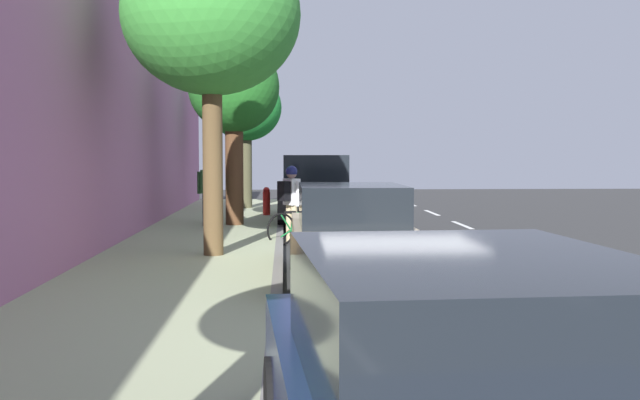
# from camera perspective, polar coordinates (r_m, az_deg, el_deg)

# --- Properties ---
(ground) EXTENTS (57.30, 57.30, 0.00)m
(ground) POSITION_cam_1_polar(r_m,az_deg,el_deg) (11.98, 6.17, -5.95)
(ground) COLOR #323232
(sidewalk) EXTENTS (3.23, 35.81, 0.15)m
(sidewalk) POSITION_cam_1_polar(r_m,az_deg,el_deg) (11.96, -11.49, -5.66)
(sidewalk) COLOR #A6B087
(sidewalk) RESTS_ON ground
(curb_edge) EXTENTS (0.16, 35.81, 0.15)m
(curb_edge) POSITION_cam_1_polar(r_m,az_deg,el_deg) (11.83, -3.30, -5.70)
(curb_edge) COLOR gray
(curb_edge) RESTS_ON ground
(lane_stripe_centre) EXTENTS (0.14, 35.80, 0.01)m
(lane_stripe_centre) POSITION_cam_1_polar(r_m,az_deg,el_deg) (12.84, 20.02, -5.49)
(lane_stripe_centre) COLOR white
(lane_stripe_centre) RESTS_ON ground
(lane_stripe_bike_edge) EXTENTS (0.12, 35.81, 0.01)m
(lane_stripe_bike_edge) POSITION_cam_1_polar(r_m,az_deg,el_deg) (11.92, 3.83, -5.97)
(lane_stripe_bike_edge) COLOR white
(lane_stripe_bike_edge) RESTS_ON ground
(building_facade) EXTENTS (0.50, 35.81, 5.22)m
(building_facade) POSITION_cam_1_polar(r_m,az_deg,el_deg) (12.25, -20.37, 6.30)
(building_facade) COLOR #B06B97
(building_facade) RESTS_ON ground
(parked_pickup_black_nearest) EXTENTS (2.15, 5.36, 1.95)m
(parked_pickup_black_nearest) POSITION_cam_1_polar(r_m,az_deg,el_deg) (20.70, -0.33, 0.62)
(parked_pickup_black_nearest) COLOR black
(parked_pickup_black_nearest) RESTS_ON ground
(parked_sedan_tan_second) EXTENTS (1.84, 4.40, 1.52)m
(parked_sedan_tan_second) POSITION_cam_1_polar(r_m,az_deg,el_deg) (11.16, 2.44, -2.75)
(parked_sedan_tan_second) COLOR tan
(parked_sedan_tan_second) RESTS_ON ground
(bicycle_at_curb) EXTENTS (1.50, 0.99, 0.77)m
(bicycle_at_curb) POSITION_cam_1_polar(r_m,az_deg,el_deg) (16.05, -1.51, -2.12)
(bicycle_at_curb) COLOR black
(bicycle_at_curb) RESTS_ON ground
(cyclist_with_backpack) EXTENTS (0.52, 0.55, 1.72)m
(cyclist_with_backpack) POSITION_cam_1_polar(r_m,az_deg,el_deg) (16.43, -2.31, 0.35)
(cyclist_with_backpack) COLOR #C6B284
(cyclist_with_backpack) RESTS_ON ground
(street_tree_near_cyclist) EXTENTS (2.42, 2.42, 4.53)m
(street_tree_near_cyclist) POSITION_cam_1_polar(r_m,az_deg,el_deg) (24.99, -5.80, 7.05)
(street_tree_near_cyclist) COLOR #49482F
(street_tree_near_cyclist) RESTS_ON sidewalk
(street_tree_mid_block) EXTENTS (2.35, 2.35, 4.74)m
(street_tree_mid_block) POSITION_cam_1_polar(r_m,az_deg,el_deg) (19.14, -6.73, 8.47)
(street_tree_mid_block) COLOR #553620
(street_tree_mid_block) RESTS_ON sidewalk
(street_tree_far_end) EXTENTS (3.20, 3.20, 5.77)m
(street_tree_far_end) POSITION_cam_1_polar(r_m,az_deg,el_deg) (13.60, -8.46, 13.96)
(street_tree_far_end) COLOR brown
(street_tree_far_end) RESTS_ON sidewalk
(pedestrian_on_phone) EXTENTS (0.61, 0.31, 1.66)m
(pedestrian_on_phone) POSITION_cam_1_polar(r_m,az_deg,el_deg) (18.75, -8.64, 0.84)
(pedestrian_on_phone) COLOR black
(pedestrian_on_phone) RESTS_ON sidewalk
(fire_hydrant) EXTENTS (0.22, 0.22, 0.84)m
(fire_hydrant) POSITION_cam_1_polar(r_m,az_deg,el_deg) (21.99, -4.19, -0.06)
(fire_hydrant) COLOR red
(fire_hydrant) RESTS_ON sidewalk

